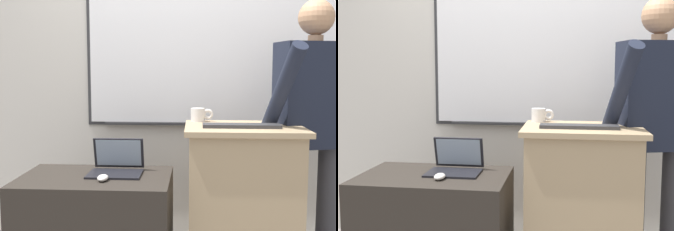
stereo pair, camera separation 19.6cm
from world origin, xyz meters
The scene contains 7 objects.
back_wall centered at (0.02, 1.25, 1.47)m, with size 6.40×0.17×2.95m.
lectern_podium centered at (0.37, 0.46, 0.50)m, with size 0.68×0.54×1.00m.
person_presenter centered at (0.81, 0.62, 1.02)m, with size 0.62×0.64×1.75m.
laptop centered at (-0.38, 0.46, 0.77)m, with size 0.31×0.27×0.20m.
wireless_keyboard centered at (0.35, 0.39, 1.01)m, with size 0.44×0.11×0.02m.
computer_mouse_by_laptop centered at (-0.42, 0.26, 0.73)m, with size 0.06×0.10×0.03m.
coffee_mug centered at (0.11, 0.65, 1.04)m, with size 0.14×0.09×0.08m.
Camera 1 is at (0.09, -1.99, 1.33)m, focal length 45.00 mm.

